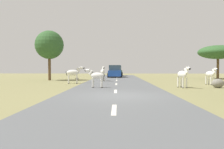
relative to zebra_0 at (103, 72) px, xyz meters
The scene contains 14 objects.
ground_plane 12.68m from the zebra_0, 82.34° to the right, with size 90.00×90.00×0.00m, color olive.
road 12.65m from the zebra_0, 83.51° to the right, with size 6.00×64.00×0.05m, color #56595B.
lane_markings 13.64m from the zebra_0, 83.98° to the right, with size 0.16×56.00×0.01m.
zebra_0 is the anchor object (origin of this frame).
zebra_1 9.69m from the zebra_0, 50.26° to the right, with size 0.70×1.63×1.56m.
zebra_2 10.33m from the zebra_0, 25.45° to the right, with size 0.67×1.53×1.48m.
zebra_3 3.94m from the zebra_0, 128.00° to the right, with size 1.70×0.58×1.60m.
zebra_4 8.03m from the zebra_0, 89.61° to the right, with size 1.44×0.50×1.36m.
car_0 15.05m from the zebra_0, 85.18° to the left, with size 2.17×4.41×1.74m.
car_1 9.75m from the zebra_0, 83.15° to the left, with size 2.09×4.38×1.74m.
tree_3 15.37m from the zebra_0, 21.51° to the left, with size 4.90×4.90×4.23m.
tree_4 7.20m from the zebra_0, 160.59° to the left, with size 3.21×3.21×5.61m.
rock_0 5.42m from the zebra_0, 129.37° to the left, with size 0.43×0.40×0.23m, color gray.
rock_3 11.42m from the zebra_0, 40.38° to the right, with size 0.86×0.69×0.64m, color gray.
Camera 1 is at (-0.14, -11.80, 1.45)m, focal length 37.85 mm.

